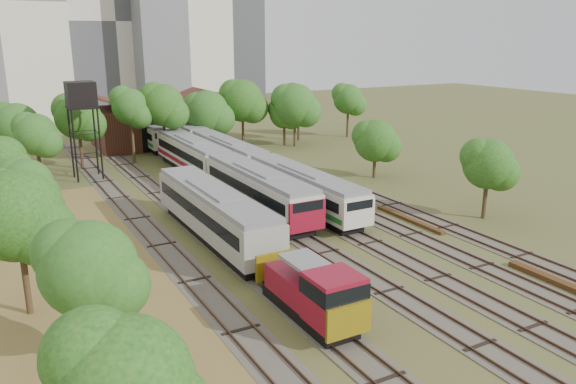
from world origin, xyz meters
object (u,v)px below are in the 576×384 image
shunter_locomotive (316,294)px  railcar_red_set (221,170)px  railcar_green_set (228,155)px  water_tower (81,97)px

shunter_locomotive → railcar_red_set: bearing=78.0°
railcar_green_set → water_tower: bearing=165.1°
railcar_green_set → water_tower: size_ratio=4.93×
water_tower → railcar_green_set: bearing=-14.9°
railcar_red_set → water_tower: (-11.04, 11.68, 6.85)m
railcar_green_set → shunter_locomotive: 37.24m
railcar_red_set → shunter_locomotive: railcar_red_set is taller
railcar_green_set → shunter_locomotive: size_ratio=6.43×
railcar_green_set → shunter_locomotive: (-10.00, -35.88, -0.24)m
railcar_red_set → railcar_green_set: railcar_red_set is taller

